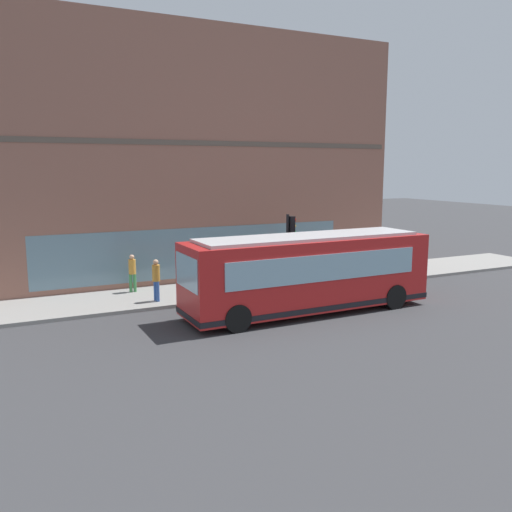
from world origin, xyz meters
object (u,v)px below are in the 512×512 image
at_px(city_bus_nearside, 308,273).
at_px(fire_hydrant, 305,270).
at_px(pedestrian_walking_along_curb, 132,271).
at_px(newspaper_vending_box, 310,275).
at_px(traffic_light_near_corner, 290,237).
at_px(pedestrian_near_hydrant, 156,277).

relative_size(city_bus_nearside, fire_hydrant, 13.61).
height_order(pedestrian_walking_along_curb, newspaper_vending_box, pedestrian_walking_along_curb).
relative_size(city_bus_nearside, pedestrian_walking_along_curb, 5.94).
relative_size(fire_hydrant, pedestrian_walking_along_curb, 0.44).
bearing_deg(city_bus_nearside, newspaper_vending_box, -33.07).
relative_size(traffic_light_near_corner, fire_hydrant, 4.63).
xyz_separation_m(pedestrian_near_hydrant, newspaper_vending_box, (0.02, -7.50, -0.57)).
xyz_separation_m(fire_hydrant, newspaper_vending_box, (-1.60, 0.64, 0.09)).
relative_size(pedestrian_near_hydrant, newspaper_vending_box, 1.96).
height_order(pedestrian_near_hydrant, newspaper_vending_box, pedestrian_near_hydrant).
bearing_deg(pedestrian_walking_along_curb, traffic_light_near_corner, -109.46).
bearing_deg(pedestrian_near_hydrant, city_bus_nearside, -126.38).
distance_m(city_bus_nearside, pedestrian_walking_along_curb, 8.07).
bearing_deg(city_bus_nearside, traffic_light_near_corner, -18.18).
bearing_deg(pedestrian_near_hydrant, newspaper_vending_box, -89.87).
xyz_separation_m(city_bus_nearside, pedestrian_walking_along_curb, (5.83, 5.57, -0.43)).
bearing_deg(city_bus_nearside, pedestrian_walking_along_curb, 43.71).
xyz_separation_m(fire_hydrant, pedestrian_walking_along_curb, (0.49, 8.65, 0.61)).
bearing_deg(fire_hydrant, newspaper_vending_box, 158.19).
relative_size(traffic_light_near_corner, pedestrian_walking_along_curb, 2.02).
relative_size(pedestrian_walking_along_curb, newspaper_vending_box, 1.88).
height_order(city_bus_nearside, traffic_light_near_corner, traffic_light_near_corner).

